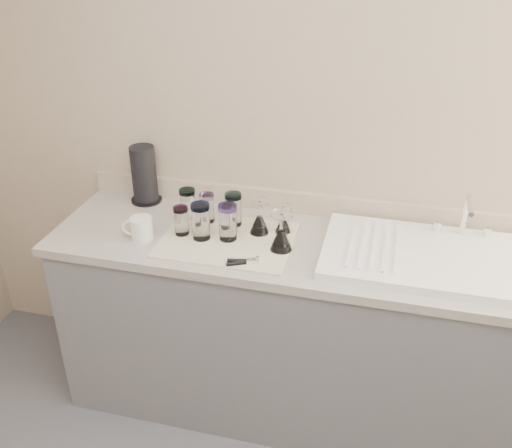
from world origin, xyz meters
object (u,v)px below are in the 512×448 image
(tumbler_cyan, at_px, (207,208))
(tumbler_purple, at_px, (233,209))
(tumbler_blue, at_px, (201,221))
(sink_unit, at_px, (427,256))
(goblet_back_right, at_px, (283,223))
(goblet_front_right, at_px, (281,237))
(can_opener, at_px, (243,262))
(paper_towel_roll, at_px, (144,175))
(tumbler_teal, at_px, (188,204))
(goblet_back_left, at_px, (259,222))
(tumbler_lavender, at_px, (228,222))
(tumbler_magenta, at_px, (181,220))
(white_mug, at_px, (141,228))

(tumbler_cyan, height_order, tumbler_purple, tumbler_purple)
(tumbler_cyan, height_order, tumbler_blue, tumbler_blue)
(sink_unit, xyz_separation_m, tumbler_purple, (-0.83, 0.08, 0.06))
(goblet_back_right, xyz_separation_m, goblet_front_right, (0.02, -0.15, 0.01))
(goblet_back_right, relative_size, can_opener, 0.96)
(goblet_front_right, relative_size, paper_towel_roll, 0.60)
(tumbler_teal, relative_size, tumbler_purple, 0.96)
(tumbler_blue, height_order, paper_towel_roll, paper_towel_roll)
(tumbler_purple, xyz_separation_m, goblet_back_right, (0.22, -0.01, -0.03))
(can_opener, bearing_deg, goblet_back_left, 89.45)
(sink_unit, height_order, tumbler_cyan, sink_unit)
(sink_unit, relative_size, goblet_back_left, 5.42)
(tumbler_lavender, distance_m, goblet_back_left, 0.15)
(tumbler_magenta, xyz_separation_m, goblet_back_right, (0.42, 0.13, -0.02))
(tumbler_lavender, distance_m, white_mug, 0.37)
(tumbler_magenta, xyz_separation_m, tumbler_lavender, (0.20, 0.01, 0.02))
(tumbler_purple, relative_size, white_mug, 1.07)
(can_opener, bearing_deg, tumbler_cyan, 129.71)
(goblet_back_right, distance_m, paper_towel_roll, 0.72)
(tumbler_blue, distance_m, goblet_front_right, 0.35)
(tumbler_cyan, relative_size, goblet_back_left, 0.87)
(tumbler_teal, distance_m, tumbler_cyan, 0.09)
(tumbler_magenta, bearing_deg, goblet_back_right, 16.81)
(tumbler_purple, height_order, tumbler_magenta, tumbler_purple)
(tumbler_magenta, distance_m, goblet_back_left, 0.33)
(sink_unit, height_order, goblet_front_right, sink_unit)
(tumbler_purple, height_order, tumbler_blue, tumbler_blue)
(tumbler_blue, height_order, tumbler_lavender, same)
(paper_towel_roll, bearing_deg, tumbler_magenta, -43.56)
(can_opener, bearing_deg, goblet_front_right, 49.42)
(can_opener, relative_size, white_mug, 0.92)
(tumbler_lavender, relative_size, can_opener, 1.23)
(sink_unit, xyz_separation_m, goblet_back_right, (-0.60, 0.07, 0.03))
(tumbler_lavender, height_order, paper_towel_roll, paper_towel_roll)
(tumbler_cyan, height_order, paper_towel_roll, paper_towel_roll)
(tumbler_blue, bearing_deg, tumbler_teal, 127.22)
(paper_towel_roll, bearing_deg, goblet_back_right, -11.74)
(tumbler_teal, xyz_separation_m, white_mug, (-0.14, -0.20, -0.03))
(tumbler_cyan, bearing_deg, paper_towel_roll, 158.81)
(tumbler_cyan, bearing_deg, sink_unit, -4.94)
(tumbler_teal, height_order, tumbler_magenta, tumbler_teal)
(tumbler_purple, relative_size, goblet_back_right, 1.21)
(tumbler_magenta, height_order, can_opener, tumbler_magenta)
(tumbler_lavender, xyz_separation_m, goblet_back_left, (0.11, 0.08, -0.03))
(tumbler_purple, relative_size, paper_towel_roll, 0.54)
(tumbler_magenta, distance_m, tumbler_blue, 0.10)
(goblet_back_right, xyz_separation_m, can_opener, (-0.10, -0.29, -0.03))
(tumbler_blue, bearing_deg, sink_unit, 3.99)
(goblet_back_left, distance_m, can_opener, 0.26)
(tumbler_lavender, bearing_deg, goblet_back_right, 28.85)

